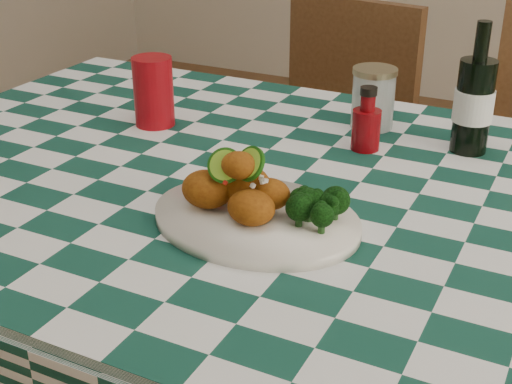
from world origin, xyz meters
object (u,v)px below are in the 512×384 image
at_px(beer_bottle, 476,88).
at_px(wooden_chair_left, 313,170).
at_px(red_tumbler, 153,92).
at_px(dining_table, 286,368).
at_px(ketchup_bottle, 367,119).
at_px(mason_jar, 373,98).
at_px(fried_chicken_pile, 242,182).
at_px(plate, 256,219).

distance_m(beer_bottle, wooden_chair_left, 0.81).
bearing_deg(wooden_chair_left, red_tumbler, -89.88).
distance_m(dining_table, ketchup_bottle, 0.51).
bearing_deg(mason_jar, beer_bottle, -11.43).
xyz_separation_m(red_tumbler, wooden_chair_left, (0.11, 0.61, -0.40)).
xyz_separation_m(fried_chicken_pile, ketchup_bottle, (0.07, 0.37, -0.01)).
xyz_separation_m(plate, ketchup_bottle, (0.05, 0.37, 0.05)).
relative_size(red_tumbler, wooden_chair_left, 0.15).
relative_size(plate, mason_jar, 2.65).
bearing_deg(fried_chicken_pile, wooden_chair_left, 105.18).
xyz_separation_m(plate, mason_jar, (0.02, 0.49, 0.05)).
bearing_deg(ketchup_bottle, mason_jar, 102.70).
relative_size(dining_table, wooden_chair_left, 1.80).
distance_m(plate, beer_bottle, 0.51).
distance_m(ketchup_bottle, mason_jar, 0.12).
bearing_deg(plate, fried_chicken_pile, 180.00).
xyz_separation_m(plate, fried_chicken_pile, (-0.02, 0.00, 0.06)).
bearing_deg(wooden_chair_left, mason_jar, -44.78).
distance_m(red_tumbler, wooden_chair_left, 0.74).
bearing_deg(plate, wooden_chair_left, 106.52).
bearing_deg(plate, mason_jar, 87.42).
bearing_deg(ketchup_bottle, beer_bottle, 23.99).
relative_size(dining_table, red_tumbler, 11.67).
bearing_deg(red_tumbler, beer_bottle, 13.49).
distance_m(plate, fried_chicken_pile, 0.06).
bearing_deg(wooden_chair_left, plate, -62.81).
xyz_separation_m(dining_table, fried_chicken_pile, (-0.01, -0.15, 0.46)).
xyz_separation_m(plate, red_tumbler, (-0.38, 0.30, 0.06)).
bearing_deg(mason_jar, dining_table, -95.56).
height_order(beer_bottle, wooden_chair_left, beer_bottle).
bearing_deg(ketchup_bottle, fried_chicken_pile, -101.13).
bearing_deg(beer_bottle, fried_chicken_pile, -119.26).
distance_m(red_tumbler, beer_bottle, 0.63).
bearing_deg(plate, beer_bottle, 63.04).
bearing_deg(fried_chicken_pile, beer_bottle, 60.74).
distance_m(fried_chicken_pile, mason_jar, 0.49).
xyz_separation_m(mason_jar, beer_bottle, (0.20, -0.04, 0.06)).
bearing_deg(fried_chicken_pile, plate, 0.00).
distance_m(mason_jar, beer_bottle, 0.22).
bearing_deg(wooden_chair_left, beer_bottle, -32.48).
height_order(fried_chicken_pile, wooden_chair_left, wooden_chair_left).
relative_size(dining_table, beer_bottle, 6.77).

